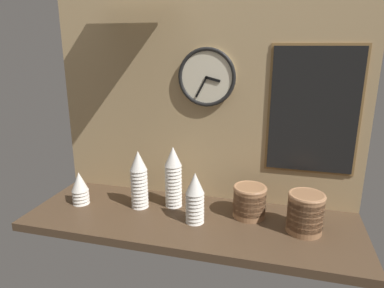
{
  "coord_description": "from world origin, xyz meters",
  "views": [
    {
      "loc": [
        0.39,
        -1.45,
        0.81
      ],
      "look_at": [
        -0.01,
        0.04,
        0.36
      ],
      "focal_mm": 32.0,
      "sensor_mm": 36.0,
      "label": 1
    }
  ],
  "objects_px": {
    "cup_stack_far_left": "(80,188)",
    "bowl_stack_right": "(249,201)",
    "cup_stack_center": "(173,177)",
    "cup_stack_center_left": "(139,179)",
    "bowl_stack_far_right": "(305,212)",
    "menu_board": "(313,111)",
    "wall_clock": "(207,77)",
    "cup_stack_center_right": "(195,198)"
  },
  "relations": [
    {
      "from": "bowl_stack_right",
      "to": "cup_stack_far_left",
      "type": "bearing_deg",
      "value": -174.31
    },
    {
      "from": "cup_stack_center_left",
      "to": "bowl_stack_far_right",
      "type": "height_order",
      "value": "cup_stack_center_left"
    },
    {
      "from": "menu_board",
      "to": "cup_stack_center_right",
      "type": "bearing_deg",
      "value": -150.55
    },
    {
      "from": "cup_stack_center",
      "to": "cup_stack_far_left",
      "type": "distance_m",
      "value": 0.5
    },
    {
      "from": "cup_stack_far_left",
      "to": "bowl_stack_right",
      "type": "distance_m",
      "value": 0.88
    },
    {
      "from": "cup_stack_far_left",
      "to": "cup_stack_center",
      "type": "bearing_deg",
      "value": 12.15
    },
    {
      "from": "cup_stack_center_right",
      "to": "cup_stack_far_left",
      "type": "distance_m",
      "value": 0.63
    },
    {
      "from": "cup_stack_center_left",
      "to": "bowl_stack_right",
      "type": "xyz_separation_m",
      "value": [
        0.56,
        0.04,
        -0.07
      ]
    },
    {
      "from": "bowl_stack_far_right",
      "to": "menu_board",
      "type": "relative_size",
      "value": 0.3
    },
    {
      "from": "cup_stack_center_right",
      "to": "bowl_stack_right",
      "type": "distance_m",
      "value": 0.27
    },
    {
      "from": "cup_stack_center",
      "to": "bowl_stack_far_right",
      "type": "relative_size",
      "value": 1.74
    },
    {
      "from": "cup_stack_far_left",
      "to": "bowl_stack_right",
      "type": "relative_size",
      "value": 1.07
    },
    {
      "from": "cup_stack_center_left",
      "to": "bowl_stack_far_right",
      "type": "xyz_separation_m",
      "value": [
        0.81,
        -0.04,
        -0.05
      ]
    },
    {
      "from": "bowl_stack_far_right",
      "to": "menu_board",
      "type": "height_order",
      "value": "menu_board"
    },
    {
      "from": "bowl_stack_right",
      "to": "cup_stack_center",
      "type": "bearing_deg",
      "value": 177.58
    },
    {
      "from": "menu_board",
      "to": "wall_clock",
      "type": "bearing_deg",
      "value": -179.02
    },
    {
      "from": "wall_clock",
      "to": "menu_board",
      "type": "xyz_separation_m",
      "value": [
        0.52,
        0.01,
        -0.15
      ]
    },
    {
      "from": "cup_stack_center",
      "to": "cup_stack_far_left",
      "type": "xyz_separation_m",
      "value": [
        -0.48,
        -0.1,
        -0.07
      ]
    },
    {
      "from": "cup_stack_center_right",
      "to": "cup_stack_far_left",
      "type": "relative_size",
      "value": 1.42
    },
    {
      "from": "cup_stack_center_left",
      "to": "menu_board",
      "type": "xyz_separation_m",
      "value": [
        0.82,
        0.2,
        0.35
      ]
    },
    {
      "from": "cup_stack_center",
      "to": "cup_stack_center_left",
      "type": "relative_size",
      "value": 1.06
    },
    {
      "from": "cup_stack_center_left",
      "to": "wall_clock",
      "type": "relative_size",
      "value": 1.03
    },
    {
      "from": "bowl_stack_far_right",
      "to": "bowl_stack_right",
      "type": "distance_m",
      "value": 0.27
    },
    {
      "from": "cup_stack_far_left",
      "to": "wall_clock",
      "type": "xyz_separation_m",
      "value": [
        0.62,
        0.24,
        0.56
      ]
    },
    {
      "from": "menu_board",
      "to": "bowl_stack_far_right",
      "type": "bearing_deg",
      "value": -92.78
    },
    {
      "from": "cup_stack_center_right",
      "to": "bowl_stack_far_right",
      "type": "distance_m",
      "value": 0.5
    },
    {
      "from": "cup_stack_center_right",
      "to": "cup_stack_center_left",
      "type": "relative_size",
      "value": 0.82
    },
    {
      "from": "cup_stack_center",
      "to": "wall_clock",
      "type": "height_order",
      "value": "wall_clock"
    },
    {
      "from": "cup_stack_center_right",
      "to": "bowl_stack_far_right",
      "type": "bearing_deg",
      "value": 4.87
    },
    {
      "from": "cup_stack_center_right",
      "to": "menu_board",
      "type": "distance_m",
      "value": 0.69
    },
    {
      "from": "bowl_stack_far_right",
      "to": "wall_clock",
      "type": "distance_m",
      "value": 0.79
    },
    {
      "from": "cup_stack_center",
      "to": "cup_stack_center_left",
      "type": "distance_m",
      "value": 0.17
    },
    {
      "from": "cup_stack_center",
      "to": "cup_stack_center_left",
      "type": "xyz_separation_m",
      "value": [
        -0.16,
        -0.06,
        -0.01
      ]
    },
    {
      "from": "cup_stack_far_left",
      "to": "bowl_stack_far_right",
      "type": "height_order",
      "value": "bowl_stack_far_right"
    },
    {
      "from": "cup_stack_center",
      "to": "cup_stack_center_left",
      "type": "height_order",
      "value": "cup_stack_center"
    },
    {
      "from": "cup_stack_center_right",
      "to": "bowl_stack_right",
      "type": "height_order",
      "value": "cup_stack_center_right"
    },
    {
      "from": "bowl_stack_far_right",
      "to": "wall_clock",
      "type": "relative_size",
      "value": 0.62
    },
    {
      "from": "cup_stack_center_left",
      "to": "bowl_stack_right",
      "type": "height_order",
      "value": "cup_stack_center_left"
    },
    {
      "from": "cup_stack_far_left",
      "to": "menu_board",
      "type": "xyz_separation_m",
      "value": [
        1.14,
        0.25,
        0.42
      ]
    },
    {
      "from": "bowl_stack_far_right",
      "to": "bowl_stack_right",
      "type": "height_order",
      "value": "bowl_stack_far_right"
    },
    {
      "from": "bowl_stack_right",
      "to": "menu_board",
      "type": "distance_m",
      "value": 0.52
    },
    {
      "from": "cup_stack_far_left",
      "to": "menu_board",
      "type": "distance_m",
      "value": 1.24
    }
  ]
}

